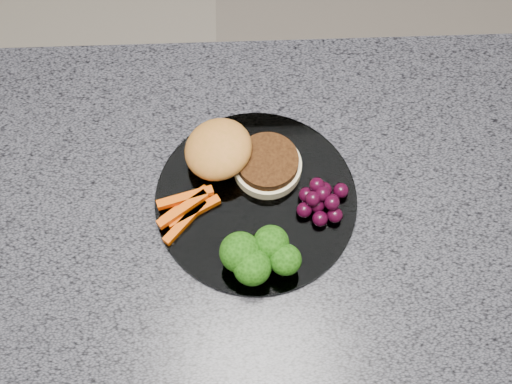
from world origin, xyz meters
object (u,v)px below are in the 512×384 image
at_px(island_cabinet, 211,331).
at_px(grape_bunch, 322,200).
at_px(burger, 236,156).
at_px(plate, 256,200).

relative_size(island_cabinet, grape_bunch, 17.47).
bearing_deg(burger, grape_bunch, -28.01).
distance_m(plate, grape_bunch, 0.09).
xyz_separation_m(island_cabinet, burger, (0.06, 0.10, 0.50)).
height_order(island_cabinet, plate, plate).
height_order(island_cabinet, burger, burger).
bearing_deg(grape_bunch, burger, 149.19).
xyz_separation_m(plate, grape_bunch, (0.08, -0.01, 0.02)).
bearing_deg(island_cabinet, burger, 57.10).
height_order(island_cabinet, grape_bunch, grape_bunch).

